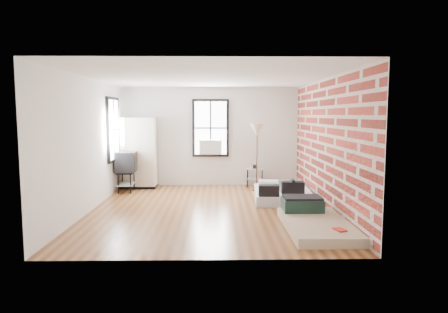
{
  "coord_description": "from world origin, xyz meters",
  "views": [
    {
      "loc": [
        0.18,
        -8.41,
        2.03
      ],
      "look_at": [
        0.34,
        0.3,
        1.11
      ],
      "focal_mm": 32.0,
      "sensor_mm": 36.0,
      "label": 1
    }
  ],
  "objects_px": {
    "wardrobe": "(139,153)",
    "floor_lamp": "(257,133)",
    "mattress_main": "(282,193)",
    "mattress_bare": "(313,220)",
    "side_table": "(255,172)",
    "tv_stand": "(126,163)"
  },
  "relations": [
    {
      "from": "wardrobe",
      "to": "tv_stand",
      "type": "xyz_separation_m",
      "value": [
        -0.21,
        -0.6,
        -0.21
      ]
    },
    {
      "from": "wardrobe",
      "to": "mattress_bare",
      "type": "bearing_deg",
      "value": -45.04
    },
    {
      "from": "side_table",
      "to": "floor_lamp",
      "type": "xyz_separation_m",
      "value": [
        -0.01,
        -0.58,
        1.14
      ]
    },
    {
      "from": "mattress_bare",
      "to": "mattress_main",
      "type": "bearing_deg",
      "value": 94.5
    },
    {
      "from": "floor_lamp",
      "to": "tv_stand",
      "type": "distance_m",
      "value": 3.55
    },
    {
      "from": "wardrobe",
      "to": "floor_lamp",
      "type": "bearing_deg",
      "value": -8.11
    },
    {
      "from": "tv_stand",
      "to": "side_table",
      "type": "bearing_deg",
      "value": 7.45
    },
    {
      "from": "mattress_bare",
      "to": "floor_lamp",
      "type": "distance_m",
      "value": 3.86
    },
    {
      "from": "side_table",
      "to": "tv_stand",
      "type": "bearing_deg",
      "value": -169.09
    },
    {
      "from": "mattress_bare",
      "to": "wardrobe",
      "type": "relative_size",
      "value": 1.06
    },
    {
      "from": "mattress_main",
      "to": "wardrobe",
      "type": "bearing_deg",
      "value": 159.46
    },
    {
      "from": "side_table",
      "to": "wardrobe",
      "type": "bearing_deg",
      "value": -178.77
    },
    {
      "from": "mattress_bare",
      "to": "side_table",
      "type": "bearing_deg",
      "value": 99.38
    },
    {
      "from": "floor_lamp",
      "to": "tv_stand",
      "type": "relative_size",
      "value": 1.71
    },
    {
      "from": "mattress_main",
      "to": "mattress_bare",
      "type": "relative_size",
      "value": 0.9
    },
    {
      "from": "mattress_bare",
      "to": "floor_lamp",
      "type": "bearing_deg",
      "value": 100.98
    },
    {
      "from": "mattress_main",
      "to": "wardrobe",
      "type": "relative_size",
      "value": 0.95
    },
    {
      "from": "wardrobe",
      "to": "mattress_main",
      "type": "bearing_deg",
      "value": -23.68
    },
    {
      "from": "wardrobe",
      "to": "floor_lamp",
      "type": "height_order",
      "value": "wardrobe"
    },
    {
      "from": "tv_stand",
      "to": "floor_lamp",
      "type": "bearing_deg",
      "value": -1.94
    },
    {
      "from": "floor_lamp",
      "to": "tv_stand",
      "type": "xyz_separation_m",
      "value": [
        -3.46,
        -0.09,
        -0.79
      ]
    },
    {
      "from": "wardrobe",
      "to": "floor_lamp",
      "type": "relative_size",
      "value": 1.08
    }
  ]
}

